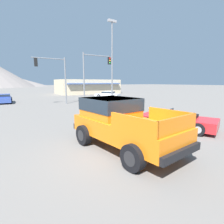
% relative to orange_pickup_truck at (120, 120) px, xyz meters
% --- Properties ---
extents(ground_plane, '(320.00, 320.00, 0.00)m').
position_rel_orange_pickup_truck_xyz_m(ground_plane, '(-0.16, 0.13, -1.11)').
color(ground_plane, slate).
extents(orange_pickup_truck, '(2.84, 5.15, 1.97)m').
position_rel_orange_pickup_truck_xyz_m(orange_pickup_truck, '(0.00, 0.00, 0.00)').
color(orange_pickup_truck, orange).
rests_on(orange_pickup_truck, ground_plane).
extents(red_convertible_car, '(3.23, 4.50, 1.06)m').
position_rel_orange_pickup_truck_xyz_m(red_convertible_car, '(4.39, 0.61, -0.68)').
color(red_convertible_car, red).
rests_on(red_convertible_car, ground_plane).
extents(parked_car_blue, '(2.12, 4.08, 1.15)m').
position_rel_orange_pickup_truck_xyz_m(parked_car_blue, '(-4.04, 20.34, -0.52)').
color(parked_car_blue, '#334C9E').
rests_on(parked_car_blue, ground_plane).
extents(parked_car_white, '(3.70, 4.28, 1.12)m').
position_rel_orange_pickup_truck_xyz_m(parked_car_white, '(10.72, 19.17, -0.53)').
color(parked_car_white, white).
rests_on(parked_car_white, ground_plane).
extents(traffic_light_main, '(4.07, 0.38, 6.05)m').
position_rel_orange_pickup_truck_xyz_m(traffic_light_main, '(5.81, 13.85, 3.11)').
color(traffic_light_main, slate).
rests_on(traffic_light_main, ground_plane).
extents(traffic_light_crosswalk, '(3.76, 0.38, 5.56)m').
position_rel_orange_pickup_truck_xyz_m(traffic_light_crosswalk, '(1.21, 15.68, 2.78)').
color(traffic_light_crosswalk, slate).
rests_on(traffic_light_crosswalk, ground_plane).
extents(street_lamp_post, '(0.90, 0.24, 8.53)m').
position_rel_orange_pickup_truck_xyz_m(street_lamp_post, '(5.54, 9.53, 3.94)').
color(street_lamp_post, slate).
rests_on(street_lamp_post, ground_plane).
extents(storefront_building, '(13.64, 8.31, 3.21)m').
position_rel_orange_pickup_truck_xyz_m(storefront_building, '(13.05, 32.54, 0.49)').
color(storefront_building, beige).
rests_on(storefront_building, ground_plane).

